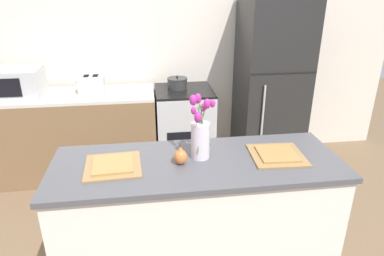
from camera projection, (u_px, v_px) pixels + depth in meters
name	position (u px, v px, depth m)	size (l,w,h in m)	color
back_wall	(170.00, 41.00, 3.78)	(5.20, 0.08, 2.70)	silver
kitchen_island	(197.00, 222.00, 2.30)	(1.80, 0.66, 0.92)	silver
back_counter	(76.00, 135.00, 3.63)	(1.68, 0.60, 0.91)	brown
stove_range	(184.00, 129.00, 3.77)	(0.60, 0.61, 0.91)	#B2B5B7
refrigerator	(271.00, 86.00, 3.72)	(0.68, 0.67, 1.83)	black
flower_vase	(200.00, 135.00, 2.11)	(0.16, 0.19, 0.41)	silver
pear_figurine	(181.00, 156.00, 2.07)	(0.08, 0.08, 0.13)	#C66B33
plate_setting_left	(113.00, 165.00, 2.05)	(0.35, 0.35, 0.02)	olive
plate_setting_right	(277.00, 155.00, 2.18)	(0.35, 0.35, 0.02)	olive
toaster	(92.00, 84.00, 3.48)	(0.28, 0.18, 0.17)	#B7BABC
cooking_pot	(177.00, 83.00, 3.61)	(0.21, 0.21, 0.14)	#2D2D2D
microwave	(16.00, 83.00, 3.34)	(0.48, 0.37, 0.27)	#B7BABC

